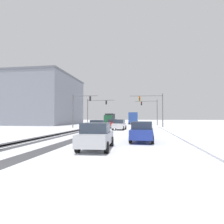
{
  "coord_description": "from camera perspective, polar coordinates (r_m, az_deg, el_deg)",
  "views": [
    {
      "loc": [
        4.46,
        -5.94,
        1.95
      ],
      "look_at": [
        0.0,
        22.67,
        2.8
      ],
      "focal_mm": 29.85,
      "sensor_mm": 36.0,
      "label": 1
    }
  ],
  "objects": [
    {
      "name": "car_silver_fifth",
      "position": [
        11.57,
        -4.85,
        -7.29
      ],
      "size": [
        1.99,
        4.18,
        1.62
      ],
      "color": "#B7BABF",
      "rests_on": "ground"
    },
    {
      "name": "car_black_third",
      "position": [
        24.23,
        -4.5,
        -4.36
      ],
      "size": [
        2.02,
        4.19,
        1.62
      ],
      "color": "black",
      "rests_on": "ground"
    },
    {
      "name": "wheel_track_right_lane",
      "position": [
        22.95,
        -5.66,
        -6.54
      ],
      "size": [
        1.17,
        35.63,
        0.01
      ],
      "primitive_type": "cube",
      "color": "#424247",
      "rests_on": "ground"
    },
    {
      "name": "wheel_track_center",
      "position": [
        24.25,
        -14.87,
        -6.23
      ],
      "size": [
        1.15,
        35.63,
        0.01
      ],
      "primitive_type": "cube",
      "color": "#424247",
      "rests_on": "ground"
    },
    {
      "name": "box_truck_delivery",
      "position": [
        51.56,
        -0.7,
        -2.03
      ],
      "size": [
        2.51,
        7.47,
        3.02
      ],
      "color": "#194C2D",
      "rests_on": "ground"
    },
    {
      "name": "wheel_track_left_lane",
      "position": [
        23.7,
        -11.57,
        -6.36
      ],
      "size": [
        0.7,
        35.63,
        0.01
      ],
      "primitive_type": "cube",
      "color": "#424247",
      "rests_on": "ground"
    },
    {
      "name": "car_white_second",
      "position": [
        29.45,
        2.26,
        -3.89
      ],
      "size": [
        2.01,
        4.19,
        1.62
      ],
      "color": "silver",
      "rests_on": "ground"
    },
    {
      "name": "office_building_far_left_block",
      "position": [
        57.08,
        -20.88,
        3.32
      ],
      "size": [
        18.67,
        21.38,
        13.63
      ],
      "color": "gray",
      "rests_on": "ground"
    },
    {
      "name": "bus_oncoming",
      "position": [
        56.82,
        6.58,
        -1.63
      ],
      "size": [
        2.81,
        11.04,
        3.38
      ],
      "color": "#284793",
      "rests_on": "ground"
    },
    {
      "name": "traffic_signal_near_right",
      "position": [
        36.39,
        12.56,
        2.28
      ],
      "size": [
        6.27,
        0.58,
        6.5
      ],
      "color": "#56565B",
      "rests_on": "ground"
    },
    {
      "name": "ground_plane",
      "position": [
        7.68,
        -28.25,
        -16.17
      ],
      "size": [
        300.0,
        300.0,
        0.0
      ],
      "primitive_type": "plane",
      "color": "silver"
    },
    {
      "name": "car_blue_fourth",
      "position": [
        15.29,
        9.2,
        -5.9
      ],
      "size": [
        1.99,
        4.18,
        1.62
      ],
      "color": "#233899",
      "rests_on": "ground"
    },
    {
      "name": "sidewalk_kerb_right",
      "position": [
        21.32,
        23.89,
        -6.62
      ],
      "size": [
        4.0,
        35.63,
        0.12
      ],
      "primitive_type": "cube",
      "color": "white",
      "rests_on": "ground"
    },
    {
      "name": "traffic_signal_far_left",
      "position": [
        45.68,
        -5.2,
        1.49
      ],
      "size": [
        6.84,
        0.5,
        6.5
      ],
      "color": "#56565B",
      "rests_on": "ground"
    },
    {
      "name": "traffic_signal_near_left",
      "position": [
        36.39,
        -9.91,
        2.14
      ],
      "size": [
        4.98,
        0.43,
        6.5
      ],
      "color": "#56565B",
      "rests_on": "ground"
    },
    {
      "name": "wheel_track_oncoming",
      "position": [
        24.07,
        -13.84,
        -6.27
      ],
      "size": [
        0.91,
        35.63,
        0.01
      ],
      "primitive_type": "cube",
      "color": "#424247",
      "rests_on": "ground"
    },
    {
      "name": "traffic_signal_far_right",
      "position": [
        48.49,
        11.84,
        1.26
      ],
      "size": [
        5.73,
        0.38,
        6.5
      ],
      "color": "#56565B",
      "rests_on": "ground"
    },
    {
      "name": "car_red_lead",
      "position": [
        36.57,
        0.14,
        -3.46
      ],
      "size": [
        1.99,
        4.18,
        1.62
      ],
      "color": "red",
      "rests_on": "ground"
    }
  ]
}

